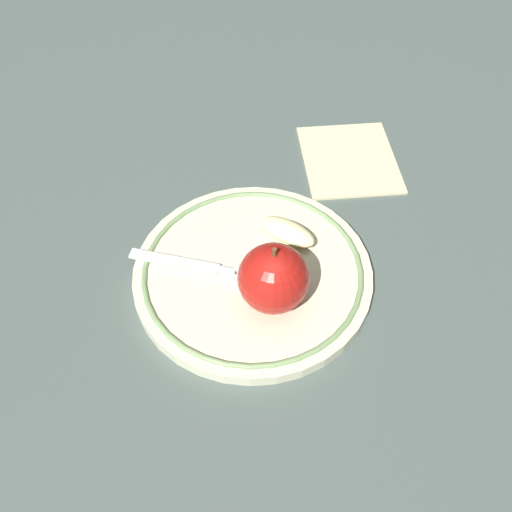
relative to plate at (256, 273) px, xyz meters
The scene contains 6 objects.
ground_plane 0.02m from the plate, 169.59° to the right, with size 2.00×2.00×0.00m, color #45524D.
plate is the anchor object (origin of this frame).
apple_red_whole 0.06m from the plate, 23.93° to the left, with size 0.07×0.07×0.08m.
apple_slice_front 0.06m from the plate, 142.30° to the left, with size 0.06×0.03×0.02m, color beige.
fork 0.05m from the plate, 89.66° to the right, with size 0.06×0.17×0.00m.
napkin_folded 0.22m from the plate, 148.95° to the left, with size 0.13×0.11×0.01m, color beige.
Camera 1 is at (0.38, 0.01, 0.47)m, focal length 40.00 mm.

